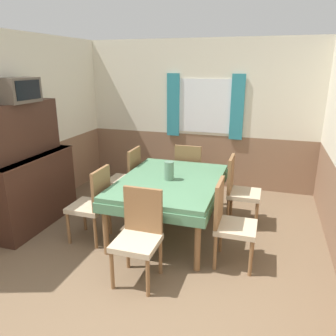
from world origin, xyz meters
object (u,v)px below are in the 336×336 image
at_px(chair_right_near, 230,221).
at_px(sideboard, 30,175).
at_px(dining_table, 170,186).
at_px(tv, 19,90).
at_px(chair_right_far, 239,188).
at_px(chair_left_near, 93,202).
at_px(chair_head_window, 190,171).
at_px(vase, 169,171).
at_px(chair_head_near, 139,233).
at_px(chair_left_far, 127,177).

bearing_deg(chair_right_near, sideboard, -93.01).
bearing_deg(dining_table, tv, -168.21).
xyz_separation_m(dining_table, chair_right_far, (0.85, 0.52, -0.12)).
bearing_deg(chair_left_near, chair_head_window, -28.07).
xyz_separation_m(dining_table, vase, (-0.01, -0.02, 0.22)).
bearing_deg(sideboard, chair_head_window, 37.54).
relative_size(chair_right_far, chair_head_near, 1.00).
relative_size(chair_right_near, chair_head_near, 1.00).
bearing_deg(chair_head_near, chair_left_near, -33.34).
xyz_separation_m(chair_left_far, sideboard, (-1.04, -0.89, 0.20)).
bearing_deg(chair_head_near, chair_right_far, -118.07).
distance_m(chair_right_far, chair_head_window, 1.02).
bearing_deg(chair_right_near, chair_left_far, -121.32).
xyz_separation_m(tv, vase, (1.86, 0.37, -1.00)).
bearing_deg(vase, chair_left_near, -149.63).
height_order(chair_right_far, chair_head_window, same).
height_order(chair_right_near, chair_left_far, same).
height_order(chair_left_far, sideboard, sideboard).
distance_m(chair_left_near, tv, 1.68).
relative_size(chair_right_near, sideboard, 0.57).
bearing_deg(tv, vase, 11.16).
bearing_deg(chair_right_far, chair_right_near, 0.00).
distance_m(chair_head_window, tv, 2.72).
height_order(chair_head_window, sideboard, sideboard).
xyz_separation_m(chair_head_near, sideboard, (-1.89, 0.70, 0.20)).
height_order(dining_table, chair_left_near, chair_left_near).
bearing_deg(vase, chair_head_window, 89.73).
relative_size(chair_left_near, tv, 1.86).
bearing_deg(vase, dining_table, 76.69).
bearing_deg(dining_table, chair_left_near, -148.68).
relative_size(chair_left_far, vase, 3.99).
relative_size(dining_table, chair_right_near, 1.80).
relative_size(dining_table, sideboard, 1.02).
bearing_deg(vase, chair_left_far, 147.44).
relative_size(chair_right_far, sideboard, 0.57).
height_order(chair_left_far, tv, tv).
relative_size(chair_right_far, vase, 3.99).
relative_size(chair_right_near, chair_right_far, 1.00).
relative_size(chair_right_far, chair_head_window, 1.00).
bearing_deg(chair_left_far, sideboard, 130.66).
xyz_separation_m(chair_right_far, vase, (-0.86, -0.54, 0.34)).
relative_size(chair_head_window, vase, 3.99).
xyz_separation_m(dining_table, chair_right_near, (0.85, -0.52, -0.12)).
relative_size(tv, vase, 2.15).
distance_m(chair_right_far, sideboard, 2.89).
xyz_separation_m(chair_left_near, chair_head_near, (0.85, -0.56, 0.00)).
xyz_separation_m(chair_right_near, chair_right_far, (0.00, 1.03, 0.00)).
bearing_deg(chair_left_far, tv, 131.77).
distance_m(chair_left_near, chair_head_near, 1.02).
relative_size(chair_head_window, sideboard, 0.57).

